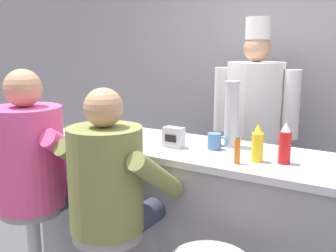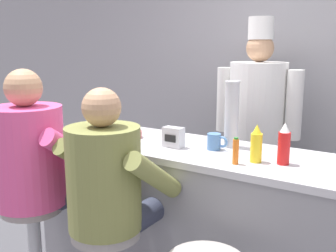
{
  "view_description": "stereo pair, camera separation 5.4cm",
  "coord_description": "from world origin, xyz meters",
  "px_view_note": "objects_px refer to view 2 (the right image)",
  "views": [
    {
      "loc": [
        0.93,
        -1.77,
        1.66
      ],
      "look_at": [
        -0.34,
        0.29,
        1.16
      ],
      "focal_mm": 42.0,
      "sensor_mm": 36.0,
      "label": 1
    },
    {
      "loc": [
        0.97,
        -1.74,
        1.66
      ],
      "look_at": [
        -0.34,
        0.29,
        1.16
      ],
      "focal_mm": 42.0,
      "sensor_mm": 36.0,
      "label": 2
    }
  ],
  "objects_px": {
    "ketchup_bottle_red": "(284,145)",
    "cup_stack_steel": "(232,114)",
    "mustard_bottle_yellow": "(256,145)",
    "cereal_bowl": "(131,134)",
    "napkin_dispenser_chrome": "(173,137)",
    "diner_seated_olive": "(108,188)",
    "breakfast_plate": "(82,129)",
    "coffee_mug_blue": "(215,142)",
    "diner_seated_pink": "(34,163)",
    "hot_sauce_bottle_orange": "(236,151)",
    "cook_in_whites_near": "(257,121)"
  },
  "relations": [
    {
      "from": "ketchup_bottle_red",
      "to": "cup_stack_steel",
      "type": "bearing_deg",
      "value": 154.27
    },
    {
      "from": "cup_stack_steel",
      "to": "coffee_mug_blue",
      "type": "bearing_deg",
      "value": -114.61
    },
    {
      "from": "hot_sauce_bottle_orange",
      "to": "cereal_bowl",
      "type": "height_order",
      "value": "hot_sauce_bottle_orange"
    },
    {
      "from": "ketchup_bottle_red",
      "to": "cup_stack_steel",
      "type": "height_order",
      "value": "cup_stack_steel"
    },
    {
      "from": "ketchup_bottle_red",
      "to": "coffee_mug_blue",
      "type": "relative_size",
      "value": 1.72
    },
    {
      "from": "ketchup_bottle_red",
      "to": "coffee_mug_blue",
      "type": "xyz_separation_m",
      "value": [
        -0.44,
        0.07,
        -0.05
      ]
    },
    {
      "from": "cup_stack_steel",
      "to": "diner_seated_pink",
      "type": "relative_size",
      "value": 0.27
    },
    {
      "from": "hot_sauce_bottle_orange",
      "to": "breakfast_plate",
      "type": "height_order",
      "value": "hot_sauce_bottle_orange"
    },
    {
      "from": "breakfast_plate",
      "to": "cereal_bowl",
      "type": "bearing_deg",
      "value": 4.48
    },
    {
      "from": "diner_seated_pink",
      "to": "cup_stack_steel",
      "type": "bearing_deg",
      "value": 36.2
    },
    {
      "from": "diner_seated_olive",
      "to": "breakfast_plate",
      "type": "bearing_deg",
      "value": 143.24
    },
    {
      "from": "hot_sauce_bottle_orange",
      "to": "napkin_dispenser_chrome",
      "type": "bearing_deg",
      "value": 165.36
    },
    {
      "from": "mustard_bottle_yellow",
      "to": "cereal_bowl",
      "type": "xyz_separation_m",
      "value": [
        -0.92,
        0.08,
        -0.07
      ]
    },
    {
      "from": "mustard_bottle_yellow",
      "to": "hot_sauce_bottle_orange",
      "type": "height_order",
      "value": "mustard_bottle_yellow"
    },
    {
      "from": "diner_seated_pink",
      "to": "diner_seated_olive",
      "type": "xyz_separation_m",
      "value": [
        0.6,
        -0.0,
        -0.04
      ]
    },
    {
      "from": "breakfast_plate",
      "to": "diner_seated_olive",
      "type": "xyz_separation_m",
      "value": [
        0.73,
        -0.54,
        -0.13
      ]
    },
    {
      "from": "hot_sauce_bottle_orange",
      "to": "napkin_dispenser_chrome",
      "type": "xyz_separation_m",
      "value": [
        -0.47,
        0.12,
        -0.01
      ]
    },
    {
      "from": "napkin_dispenser_chrome",
      "to": "diner_seated_olive",
      "type": "height_order",
      "value": "diner_seated_olive"
    },
    {
      "from": "cereal_bowl",
      "to": "diner_seated_pink",
      "type": "xyz_separation_m",
      "value": [
        -0.3,
        -0.57,
        -0.11
      ]
    },
    {
      "from": "cereal_bowl",
      "to": "napkin_dispenser_chrome",
      "type": "xyz_separation_m",
      "value": [
        0.38,
        -0.06,
        0.04
      ]
    },
    {
      "from": "ketchup_bottle_red",
      "to": "hot_sauce_bottle_orange",
      "type": "height_order",
      "value": "ketchup_bottle_red"
    },
    {
      "from": "napkin_dispenser_chrome",
      "to": "diner_seated_pink",
      "type": "relative_size",
      "value": 0.08
    },
    {
      "from": "hot_sauce_bottle_orange",
      "to": "diner_seated_olive",
      "type": "xyz_separation_m",
      "value": [
        -0.54,
        -0.4,
        -0.19
      ]
    },
    {
      "from": "napkin_dispenser_chrome",
      "to": "cook_in_whites_near",
      "type": "bearing_deg",
      "value": 84.15
    },
    {
      "from": "breakfast_plate",
      "to": "coffee_mug_blue",
      "type": "height_order",
      "value": "coffee_mug_blue"
    },
    {
      "from": "cereal_bowl",
      "to": "coffee_mug_blue",
      "type": "distance_m",
      "value": 0.62
    },
    {
      "from": "cup_stack_steel",
      "to": "cook_in_whites_near",
      "type": "height_order",
      "value": "cook_in_whites_near"
    },
    {
      "from": "hot_sauce_bottle_orange",
      "to": "diner_seated_olive",
      "type": "distance_m",
      "value": 0.7
    },
    {
      "from": "hot_sauce_bottle_orange",
      "to": "breakfast_plate",
      "type": "xyz_separation_m",
      "value": [
        -1.27,
        0.15,
        -0.06
      ]
    },
    {
      "from": "breakfast_plate",
      "to": "cup_stack_steel",
      "type": "distance_m",
      "value": 1.13
    },
    {
      "from": "ketchup_bottle_red",
      "to": "cook_in_whites_near",
      "type": "xyz_separation_m",
      "value": [
        -0.56,
        1.12,
        -0.11
      ]
    },
    {
      "from": "cereal_bowl",
      "to": "cup_stack_steel",
      "type": "height_order",
      "value": "cup_stack_steel"
    },
    {
      "from": "hot_sauce_bottle_orange",
      "to": "cereal_bowl",
      "type": "relative_size",
      "value": 0.97
    },
    {
      "from": "mustard_bottle_yellow",
      "to": "ketchup_bottle_red",
      "type": "bearing_deg",
      "value": 16.43
    },
    {
      "from": "ketchup_bottle_red",
      "to": "napkin_dispenser_chrome",
      "type": "height_order",
      "value": "ketchup_bottle_red"
    },
    {
      "from": "cereal_bowl",
      "to": "breakfast_plate",
      "type": "bearing_deg",
      "value": -175.52
    },
    {
      "from": "breakfast_plate",
      "to": "cook_in_whites_near",
      "type": "bearing_deg",
      "value": 50.25
    },
    {
      "from": "hot_sauce_bottle_orange",
      "to": "napkin_dispenser_chrome",
      "type": "relative_size",
      "value": 1.14
    },
    {
      "from": "ketchup_bottle_red",
      "to": "breakfast_plate",
      "type": "relative_size",
      "value": 0.87
    },
    {
      "from": "napkin_dispenser_chrome",
      "to": "diner_seated_pink",
      "type": "height_order",
      "value": "diner_seated_pink"
    },
    {
      "from": "mustard_bottle_yellow",
      "to": "diner_seated_pink",
      "type": "relative_size",
      "value": 0.14
    },
    {
      "from": "cereal_bowl",
      "to": "diner_seated_pink",
      "type": "bearing_deg",
      "value": -117.81
    },
    {
      "from": "breakfast_plate",
      "to": "cereal_bowl",
      "type": "height_order",
      "value": "same"
    },
    {
      "from": "ketchup_bottle_red",
      "to": "cereal_bowl",
      "type": "bearing_deg",
      "value": 177.69
    },
    {
      "from": "diner_seated_pink",
      "to": "breakfast_plate",
      "type": "bearing_deg",
      "value": 102.99
    },
    {
      "from": "cereal_bowl",
      "to": "diner_seated_olive",
      "type": "xyz_separation_m",
      "value": [
        0.3,
        -0.58,
        -0.14
      ]
    },
    {
      "from": "mustard_bottle_yellow",
      "to": "cereal_bowl",
      "type": "distance_m",
      "value": 0.93
    },
    {
      "from": "cereal_bowl",
      "to": "cook_in_whites_near",
      "type": "relative_size",
      "value": 0.08
    },
    {
      "from": "hot_sauce_bottle_orange",
      "to": "mustard_bottle_yellow",
      "type": "bearing_deg",
      "value": 51.95
    },
    {
      "from": "breakfast_plate",
      "to": "diner_seated_pink",
      "type": "height_order",
      "value": "diner_seated_pink"
    }
  ]
}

